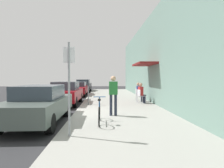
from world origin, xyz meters
The scene contains 15 objects.
ground_plane centered at (0.00, 0.00, 0.00)m, with size 60.00×60.00×0.00m, color #2D2D30.
sidewalk_slab centered at (2.25, 2.00, 0.06)m, with size 4.50×32.00×0.12m, color #9E9B93.
building_facade centered at (4.65, 2.01, 2.98)m, with size 1.40×32.00×5.96m.
parked_car_0 centered at (-1.10, -1.42, 0.74)m, with size 1.80×4.40×1.45m.
parked_car_1 centered at (-1.10, 3.83, 0.76)m, with size 1.80×4.40×1.48m.
parked_car_2 centered at (-1.10, 9.70, 0.70)m, with size 1.80×4.40×1.34m.
parked_car_3 centered at (-1.10, 15.18, 0.77)m, with size 1.80×4.40×1.51m.
parking_meter centered at (0.45, 2.77, 0.89)m, with size 0.12×0.10×1.32m.
street_sign centered at (0.40, -3.48, 1.64)m, with size 0.32×0.06×2.60m.
bicycle_0 centered at (1.20, -1.96, 0.48)m, with size 0.46×1.71×0.90m.
cafe_chair_0 centered at (3.72, 3.21, 0.62)m, with size 0.53×0.53×0.87m.
seated_patron_0 centered at (3.77, 3.22, 0.82)m, with size 0.49×0.44×1.29m.
cafe_chair_1 centered at (3.71, 4.06, 0.62)m, with size 0.46×0.46×0.87m.
seated_patron_1 centered at (3.77, 4.05, 0.82)m, with size 0.44×0.37×1.29m.
pedestrian_standing centered at (1.78, -0.64, 1.12)m, with size 0.36×0.22×1.70m.
Camera 1 is at (1.33, -8.83, 1.75)m, focal length 30.86 mm.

